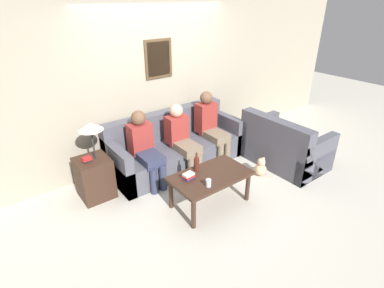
{
  "coord_description": "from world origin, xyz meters",
  "views": [
    {
      "loc": [
        -2.46,
        -3.22,
        2.61
      ],
      "look_at": [
        -0.12,
        -0.11,
        0.66
      ],
      "focal_mm": 28.0,
      "sensor_mm": 36.0,
      "label": 1
    }
  ],
  "objects": [
    {
      "name": "coffee_table",
      "position": [
        -0.24,
        -0.68,
        0.4
      ],
      "size": [
        1.07,
        0.62,
        0.47
      ],
      "color": "#382319",
      "rests_on": "ground_plane"
    },
    {
      "name": "ground_plane",
      "position": [
        0.0,
        0.0,
        0.0
      ],
      "size": [
        16.0,
        16.0,
        0.0
      ],
      "primitive_type": "plane",
      "color": "beige"
    },
    {
      "name": "book_stack",
      "position": [
        -0.53,
        -0.58,
        0.51
      ],
      "size": [
        0.16,
        0.13,
        0.08
      ],
      "color": "navy",
      "rests_on": "coffee_table"
    },
    {
      "name": "drinking_glass",
      "position": [
        -0.44,
        -0.87,
        0.52
      ],
      "size": [
        0.07,
        0.07,
        0.1
      ],
      "color": "silver",
      "rests_on": "coffee_table"
    },
    {
      "name": "teddy_bear",
      "position": [
        0.87,
        -0.61,
        0.13
      ],
      "size": [
        0.2,
        0.2,
        0.31
      ],
      "color": "tan",
      "rests_on": "ground_plane"
    },
    {
      "name": "couch_main",
      "position": [
        0.0,
        0.52,
        0.3
      ],
      "size": [
        2.25,
        0.86,
        0.87
      ],
      "color": "#4C4C56",
      "rests_on": "ground_plane"
    },
    {
      "name": "person_left",
      "position": [
        -0.66,
        0.34,
        0.6
      ],
      "size": [
        0.34,
        0.64,
        1.12
      ],
      "color": "#2D334C",
      "rests_on": "ground_plane"
    },
    {
      "name": "side_table_with_lamp",
      "position": [
        -1.42,
        0.43,
        0.37
      ],
      "size": [
        0.45,
        0.45,
        1.12
      ],
      "color": "#382319",
      "rests_on": "ground_plane"
    },
    {
      "name": "person_middle",
      "position": [
        -0.03,
        0.29,
        0.59
      ],
      "size": [
        0.34,
        0.65,
        1.1
      ],
      "color": "#756651",
      "rests_on": "ground_plane"
    },
    {
      "name": "person_right",
      "position": [
        0.62,
        0.35,
        0.62
      ],
      "size": [
        0.34,
        0.66,
        1.17
      ],
      "color": "#756651",
      "rests_on": "ground_plane"
    },
    {
      "name": "wall_back",
      "position": [
        0.0,
        0.97,
        1.3
      ],
      "size": [
        9.0,
        0.08,
        2.6
      ],
      "color": "#9E937F",
      "rests_on": "ground_plane"
    },
    {
      "name": "couch_side",
      "position": [
        1.45,
        -0.57,
        0.3
      ],
      "size": [
        0.86,
        1.31,
        0.87
      ],
      "rotation": [
        0.0,
        0.0,
        1.57
      ],
      "color": "#4C4C56",
      "rests_on": "ground_plane"
    },
    {
      "name": "wine_bottle",
      "position": [
        -0.32,
        -0.48,
        0.57
      ],
      "size": [
        0.07,
        0.07,
        0.27
      ],
      "color": "#562319",
      "rests_on": "coffee_table"
    }
  ]
}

